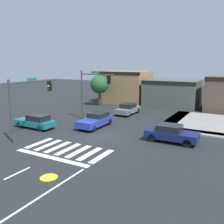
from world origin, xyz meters
name	(u,v)px	position (x,y,z in m)	size (l,w,h in m)	color
ground_plane	(98,135)	(0.00, 0.00, 0.00)	(120.00, 120.00, 0.00)	#232628
crosswalk_near	(68,149)	(0.00, -4.50, 0.00)	(6.84, 3.01, 0.01)	silver
bike_detector_marking	(49,177)	(2.14, -8.97, 0.00)	(1.09, 1.09, 0.01)	yellow
curb_corner_northeast	(206,124)	(8.49, 9.42, 0.07)	(10.00, 10.60, 0.15)	gray
storefront_row	(168,91)	(1.10, 19.13, 2.43)	(24.19, 6.92, 5.36)	#93704C
traffic_signal_northwest	(93,87)	(-3.72, 4.92, 4.07)	(4.48, 0.32, 5.91)	#383A3D
traffic_signal_southwest	(30,96)	(-5.12, -3.40, 3.87)	(0.32, 5.75, 5.48)	#383A3D
car_teal	(36,121)	(-7.08, -1.07, 0.73)	(4.47, 1.72, 1.46)	#196B70
car_gray	(128,109)	(-1.58, 10.08, 0.75)	(1.84, 4.37, 1.47)	slate
car_navy	(171,133)	(6.71, 1.37, 0.77)	(4.48, 1.89, 1.52)	#141E4C
car_blue	(96,120)	(-1.77, 2.40, 0.77)	(1.89, 4.71, 1.52)	#23389E
roadside_tree	(99,85)	(-8.50, 14.00, 3.37)	(2.92, 2.92, 4.86)	#4C3823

